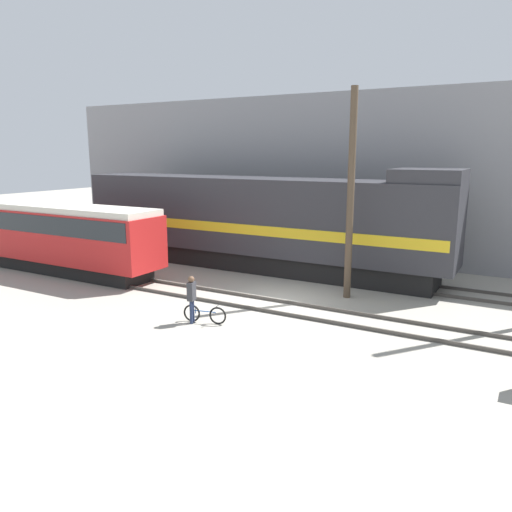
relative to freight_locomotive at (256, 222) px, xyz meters
The scene contains 9 objects.
ground_plane 6.58m from the freight_locomotive, 52.53° to the right, with size 120.00×120.00×0.00m, color #9E998C.
track_near 7.20m from the freight_locomotive, 56.86° to the right, with size 60.00×1.50×0.14m.
track_far 4.44m from the freight_locomotive, ahead, with size 60.00×1.51×0.14m.
building_backdrop 8.46m from the freight_locomotive, 63.13° to the left, with size 41.09×6.00×9.43m.
freight_locomotive is the anchor object (origin of this frame).
streetcar 9.79m from the freight_locomotive, 144.63° to the right, with size 11.12×2.54×3.51m.
bicycle 9.24m from the freight_locomotive, 72.75° to the right, with size 1.66×0.54×0.72m.
person 9.20m from the freight_locomotive, 75.58° to the right, with size 0.29×0.40×1.78m.
utility_pole_left 6.97m from the freight_locomotive, 24.92° to the right, with size 0.30×0.30×8.75m.
Camera 1 is at (9.17, -18.01, 6.16)m, focal length 35.00 mm.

